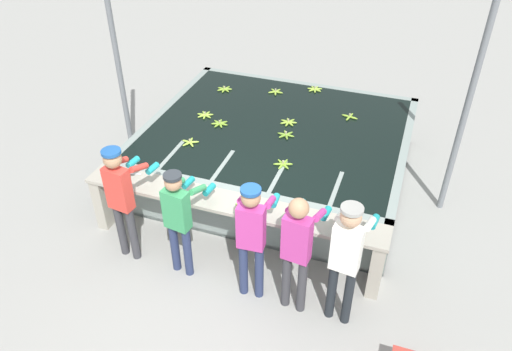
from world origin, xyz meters
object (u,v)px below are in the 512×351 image
(banana_bunch_floating_5, at_px, (205,115))
(support_post_right, at_px, (465,116))
(banana_bunch_floating_3, at_px, (225,89))
(banana_bunch_floating_9, at_px, (315,89))
(knife_0, at_px, (125,173))
(worker_1, at_px, (179,214))
(worker_3, at_px, (297,245))
(banana_bunch_floating_6, at_px, (220,123))
(support_post_left, at_px, (119,67))
(banana_bunch_floating_4, at_px, (283,164))
(banana_bunch_ledge_0, at_px, (243,208))
(banana_bunch_floating_0, at_px, (288,122))
(banana_bunch_floating_2, at_px, (350,117))
(worker_4, at_px, (346,253))
(banana_bunch_floating_1, at_px, (190,142))
(worker_2, at_px, (252,232))
(banana_bunch_floating_7, at_px, (286,135))
(banana_bunch_floating_8, at_px, (276,92))

(banana_bunch_floating_5, bearing_deg, support_post_right, 0.29)
(banana_bunch_floating_3, relative_size, banana_bunch_floating_9, 1.00)
(banana_bunch_floating_9, bearing_deg, knife_0, -118.27)
(worker_1, bearing_deg, worker_3, -3.31)
(banana_bunch_floating_6, height_order, support_post_left, support_post_left)
(support_post_left, bearing_deg, banana_bunch_floating_4, -14.78)
(banana_bunch_floating_3, bearing_deg, banana_bunch_ledge_0, -63.58)
(banana_bunch_floating_0, xyz_separation_m, banana_bunch_floating_3, (-1.44, 0.77, 0.00))
(banana_bunch_floating_2, xyz_separation_m, banana_bunch_floating_4, (-0.63, -1.69, -0.00))
(worker_4, height_order, banana_bunch_floating_4, worker_4)
(banana_bunch_floating_1, relative_size, banana_bunch_floating_4, 0.97)
(worker_2, bearing_deg, banana_bunch_ledge_0, 121.03)
(banana_bunch_floating_9, xyz_separation_m, support_post_left, (-2.93, -1.69, 0.70))
(banana_bunch_floating_4, relative_size, knife_0, 0.81)
(banana_bunch_floating_0, xyz_separation_m, support_post_left, (-2.82, -0.37, 0.70))
(worker_3, distance_m, banana_bunch_floating_6, 3.11)
(worker_2, distance_m, banana_bunch_floating_2, 3.34)
(worker_3, distance_m, banana_bunch_floating_7, 2.57)
(banana_bunch_floating_5, height_order, banana_bunch_floating_6, same)
(banana_bunch_floating_5, distance_m, banana_bunch_ledge_0, 2.53)
(banana_bunch_floating_3, bearing_deg, banana_bunch_floating_5, -86.23)
(worker_1, relative_size, banana_bunch_floating_2, 5.59)
(banana_bunch_floating_8, xyz_separation_m, banana_bunch_floating_9, (0.64, 0.34, -0.00))
(worker_1, xyz_separation_m, banana_bunch_ledge_0, (0.69, 0.42, -0.04))
(banana_bunch_floating_9, bearing_deg, worker_3, -78.70)
(support_post_right, bearing_deg, banana_bunch_floating_8, 158.78)
(banana_bunch_floating_2, xyz_separation_m, banana_bunch_ledge_0, (-0.81, -2.81, 0.00))
(banana_bunch_floating_1, distance_m, banana_bunch_floating_9, 2.76)
(worker_4, xyz_separation_m, support_post_right, (1.06, 2.59, 0.55))
(banana_bunch_floating_3, height_order, banana_bunch_ledge_0, banana_bunch_ledge_0)
(support_post_right, bearing_deg, banana_bunch_ledge_0, -139.65)
(banana_bunch_floating_6, relative_size, banana_bunch_ledge_0, 1.04)
(worker_4, height_order, banana_bunch_floating_0, worker_4)
(worker_3, distance_m, banana_bunch_floating_2, 3.32)
(banana_bunch_floating_1, bearing_deg, banana_bunch_floating_7, 28.18)
(banana_bunch_floating_1, xyz_separation_m, support_post_left, (-1.58, 0.73, 0.70))
(banana_bunch_floating_2, distance_m, banana_bunch_floating_4, 1.81)
(banana_bunch_floating_1, distance_m, banana_bunch_ledge_0, 1.79)
(banana_bunch_floating_3, bearing_deg, knife_0, -95.92)
(banana_bunch_floating_2, bearing_deg, worker_4, -80.01)
(worker_4, height_order, banana_bunch_floating_1, worker_4)
(banana_bunch_floating_5, height_order, support_post_left, support_post_left)
(worker_3, distance_m, banana_bunch_floating_5, 3.46)
(banana_bunch_floating_4, distance_m, knife_0, 2.22)
(knife_0, bearing_deg, banana_bunch_floating_3, 84.08)
(banana_bunch_floating_0, xyz_separation_m, banana_bunch_ledge_0, (0.09, -2.30, 0.00))
(worker_3, xyz_separation_m, worker_4, (0.55, 0.01, 0.04))
(banana_bunch_floating_3, height_order, support_post_right, support_post_right)
(banana_bunch_floating_3, xyz_separation_m, knife_0, (-0.30, -2.90, -0.01))
(worker_1, bearing_deg, banana_bunch_floating_0, 77.54)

